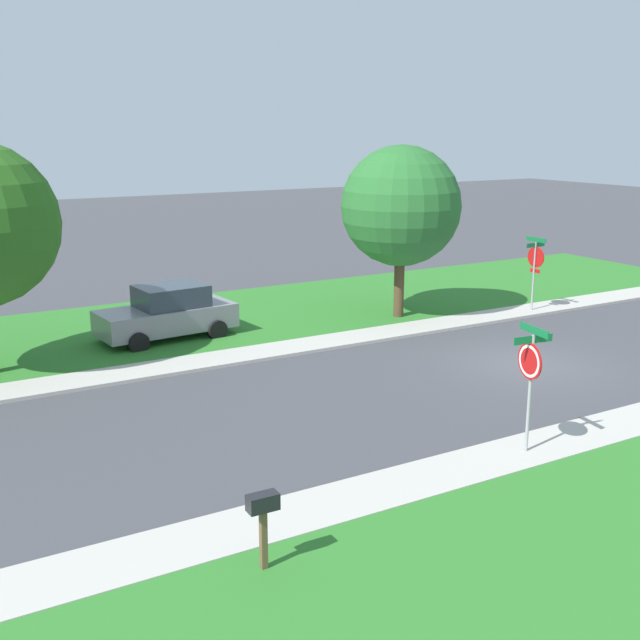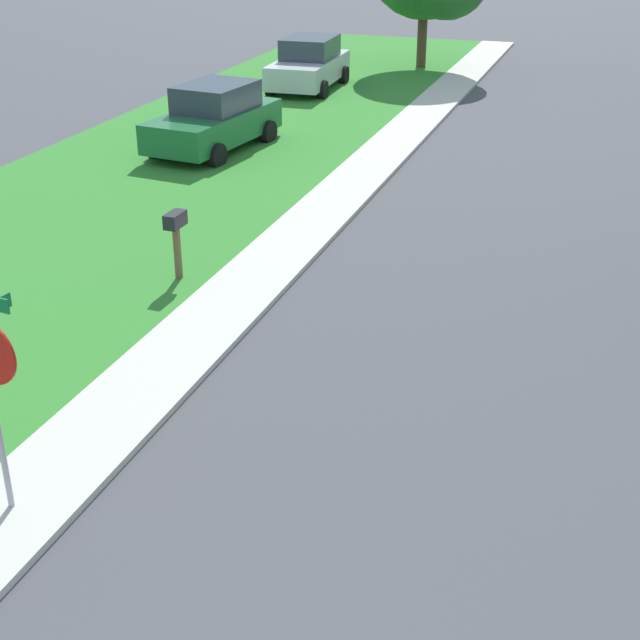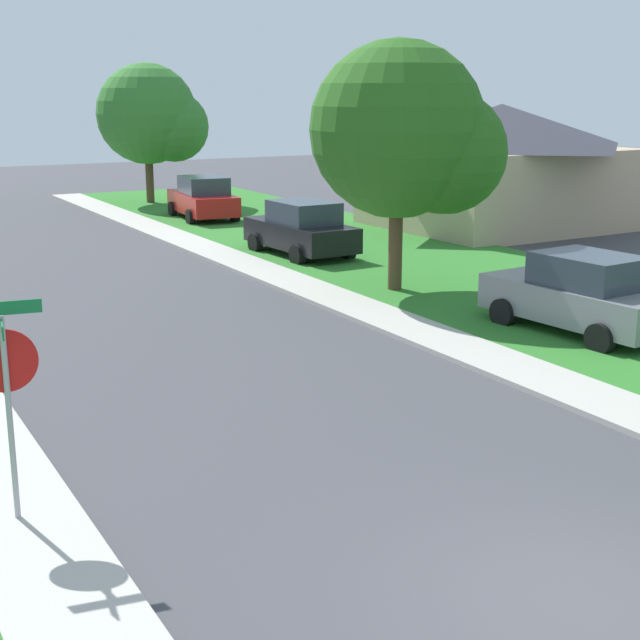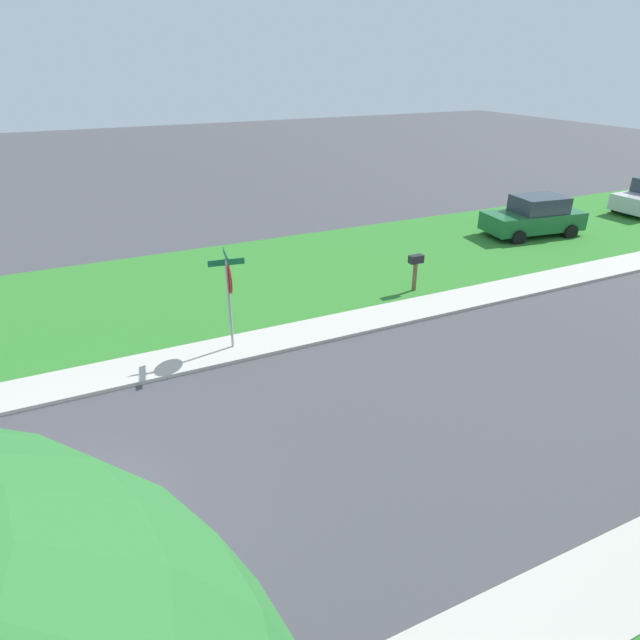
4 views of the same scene
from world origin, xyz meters
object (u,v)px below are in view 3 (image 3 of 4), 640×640
at_px(car_red_far_down_street, 203,198).
at_px(tree_sidewalk_far, 410,135).
at_px(tree_across_left, 154,117).
at_px(stop_sign_far_corner, 6,375).
at_px(car_black_near_corner, 301,229).
at_px(car_grey_kerbside_mid, 582,295).
at_px(house_right_setback, 499,164).

relative_size(car_red_far_down_street, tree_sidewalk_far, 0.70).
distance_m(tree_across_left, tree_sidewalk_far, 21.33).
xyz_separation_m(stop_sign_far_corner, car_black_near_corner, (11.63, 14.62, -1.01)).
bearing_deg(tree_sidewalk_far, stop_sign_far_corner, -143.14).
bearing_deg(tree_across_left, car_grey_kerbside_mid, -89.72).
height_order(stop_sign_far_corner, car_black_near_corner, stop_sign_far_corner).
relative_size(car_red_far_down_street, car_black_near_corner, 1.01).
bearing_deg(stop_sign_far_corner, car_red_far_down_street, 63.17).
xyz_separation_m(car_black_near_corner, tree_across_left, (0.65, 15.37, 3.03)).
distance_m(car_grey_kerbside_mid, house_right_setback, 16.07).
bearing_deg(car_black_near_corner, car_red_far_down_street, 87.10).
bearing_deg(tree_across_left, stop_sign_far_corner, -112.27).
height_order(car_black_near_corner, tree_across_left, tree_across_left).
relative_size(car_black_near_corner, tree_sidewalk_far, 0.69).
relative_size(car_black_near_corner, house_right_setback, 0.47).
bearing_deg(car_grey_kerbside_mid, stop_sign_far_corner, -165.01).
distance_m(stop_sign_far_corner, car_grey_kerbside_mid, 12.89).
height_order(stop_sign_far_corner, car_red_far_down_street, stop_sign_far_corner).
distance_m(car_black_near_corner, tree_sidewalk_far, 6.72).
bearing_deg(tree_across_left, car_red_far_down_street, -91.69).
xyz_separation_m(car_black_near_corner, house_right_setback, (9.56, 2.08, 1.50)).
bearing_deg(house_right_setback, tree_across_left, 123.83).
height_order(car_black_near_corner, house_right_setback, house_right_setback).
relative_size(car_grey_kerbside_mid, tree_sidewalk_far, 0.70).
distance_m(stop_sign_far_corner, car_red_far_down_street, 26.84).
height_order(car_red_far_down_street, tree_sidewalk_far, tree_sidewalk_far).
distance_m(car_red_far_down_street, tree_sidewalk_far, 15.59).
bearing_deg(tree_across_left, car_black_near_corner, -92.42).
bearing_deg(stop_sign_far_corner, car_black_near_corner, 51.49).
relative_size(tree_across_left, tree_sidewalk_far, 0.99).
xyz_separation_m(car_grey_kerbside_mid, house_right_setback, (8.78, 13.38, 1.50)).
bearing_deg(car_red_far_down_street, house_right_setback, -38.53).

